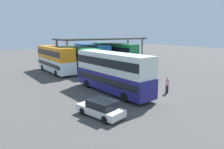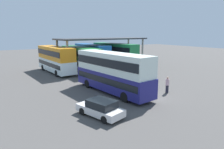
# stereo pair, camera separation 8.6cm
# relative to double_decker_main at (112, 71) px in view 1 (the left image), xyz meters

# --- Properties ---
(ground_plane) EXTENTS (140.00, 140.00, 0.00)m
(ground_plane) POSITION_rel_double_decker_main_xyz_m (1.45, -3.67, -2.39)
(ground_plane) COLOR #4D4A48
(double_decker_main) EXTENTS (3.61, 10.83, 4.36)m
(double_decker_main) POSITION_rel_double_decker_main_xyz_m (0.00, 0.00, 0.00)
(double_decker_main) COLOR navy
(double_decker_main) RESTS_ON ground_plane
(parked_hatchback) EXTENTS (2.73, 4.24, 1.35)m
(parked_hatchback) POSITION_rel_double_decker_main_xyz_m (-4.21, -5.06, -1.71)
(parked_hatchback) COLOR silver
(parked_hatchback) RESTS_ON ground_plane
(double_decker_near_canopy) EXTENTS (3.26, 10.49, 4.20)m
(double_decker_near_canopy) POSITION_rel_double_decker_main_xyz_m (-1.77, 14.48, -0.08)
(double_decker_near_canopy) COLOR white
(double_decker_near_canopy) RESTS_ON ground_plane
(double_decker_mid_row) EXTENTS (2.79, 11.15, 4.06)m
(double_decker_mid_row) POSITION_rel_double_decker_main_xyz_m (2.06, 13.36, -0.15)
(double_decker_mid_row) COLOR silver
(double_decker_mid_row) RESTS_ON ground_plane
(double_decker_far_right) EXTENTS (2.72, 10.86, 4.25)m
(double_decker_far_right) POSITION_rel_double_decker_main_xyz_m (5.61, 16.25, -0.06)
(double_decker_far_right) COLOR silver
(double_decker_far_right) RESTS_ON ground_plane
(double_decker_end_of_row) EXTENTS (4.21, 10.99, 4.40)m
(double_decker_end_of_row) POSITION_rel_double_decker_main_xyz_m (9.80, 14.71, 0.02)
(double_decker_end_of_row) COLOR silver
(double_decker_end_of_row) RESTS_ON ground_plane
(depot_canopy) EXTENTS (17.29, 6.49, 5.45)m
(depot_canopy) POSITION_rel_double_decker_main_xyz_m (7.23, 14.75, 2.66)
(depot_canopy) COLOR #33353A
(depot_canopy) RESTS_ON ground_plane
(pedestrian_waiting) EXTENTS (0.38, 0.38, 1.80)m
(pedestrian_waiting) POSITION_rel_double_decker_main_xyz_m (4.95, -3.39, -1.48)
(pedestrian_waiting) COLOR #262633
(pedestrian_waiting) RESTS_ON ground_plane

